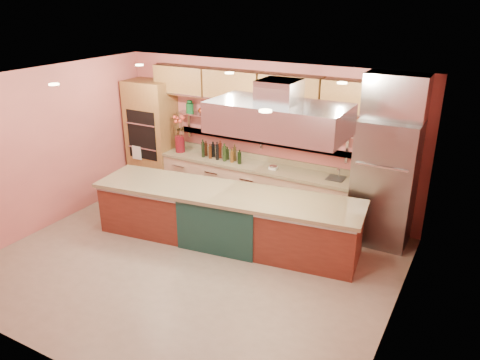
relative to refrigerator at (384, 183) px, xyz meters
The scene contains 21 objects.
floor 3.35m from the refrigerator, 137.68° to the right, with size 6.00×5.00×0.02m, color gray.
ceiling 3.63m from the refrigerator, 137.68° to the right, with size 6.00×5.00×0.02m, color black.
wall_back 2.40m from the refrigerator, behind, with size 6.00×0.04×2.80m, color #C8665E.
wall_front 5.21m from the refrigerator, 116.86° to the right, with size 6.00×0.04×2.80m, color #C8665E.
wall_left 5.77m from the refrigerator, 158.20° to the right, with size 0.04×5.00×2.80m, color #C8665E.
wall_right 2.26m from the refrigerator, 73.10° to the right, with size 0.04×5.00×2.80m, color #C8665E.
oven_stack 4.80m from the refrigerator, behind, with size 0.95×0.64×2.30m, color olive.
refrigerator is the anchor object (origin of this frame).
back_counter 2.47m from the refrigerator, behind, with size 3.84×0.64×0.93m, color tan.
wall_shelf_lower 2.43m from the refrigerator, behind, with size 3.60×0.26×0.03m, color #B1B3B9.
wall_shelf_upper 2.50m from the refrigerator, behind, with size 3.60×0.26×0.03m, color #B1B3B9.
upper_cabinets 2.69m from the refrigerator, behind, with size 4.60×0.36×0.55m, color olive.
range_hood 2.21m from the refrigerator, 136.12° to the right, with size 2.00×1.00×0.45m, color #B1B3B9.
ceiling_downlights 3.50m from the refrigerator, 140.46° to the right, with size 4.00×2.80×0.02m, color #FFE5A5.
island 2.65m from the refrigerator, 150.09° to the right, with size 4.38×0.95×0.91m, color maroon.
flower_vase 4.07m from the refrigerator, behind, with size 0.19×0.19×0.34m, color #600E17.
oil_bottle_cluster 3.08m from the refrigerator, behind, with size 0.94×0.27×0.30m, color black.
kitchen_scale 2.00m from the refrigerator, behind, with size 0.14×0.11×0.08m, color silver.
bar_faucet 0.80m from the refrigerator, behind, with size 0.03×0.03×0.20m, color white.
copper_kettle 3.74m from the refrigerator, behind, with size 0.17×0.17×0.13m, color #CA522E.
green_canister 3.04m from the refrigerator, behind, with size 0.16×0.16×0.19m, color #104C20.
Camera 1 is at (3.70, -5.16, 3.92)m, focal length 35.00 mm.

